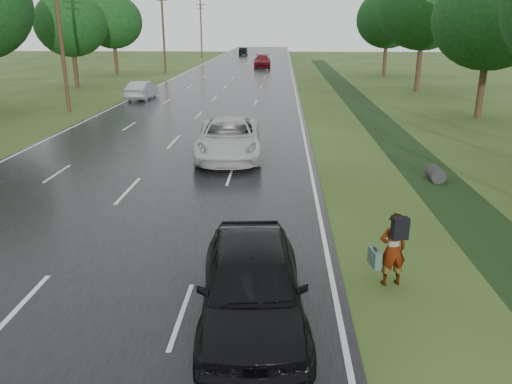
{
  "coord_description": "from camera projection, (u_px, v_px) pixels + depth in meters",
  "views": [
    {
      "loc": [
        5.49,
        -8.86,
        5.72
      ],
      "look_at": [
        4.82,
        4.31,
        1.3
      ],
      "focal_mm": 35.0,
      "sensor_mm": 36.0,
      "label": 1
    }
  ],
  "objects": [
    {
      "name": "edge_stripe_east",
      "position": [
        294.0,
        82.0,
        52.75
      ],
      "size": [
        0.12,
        180.0,
        0.01
      ],
      "primitive_type": "cube",
      "color": "silver",
      "rests_on": "road"
    },
    {
      "name": "dark_sedan",
      "position": [
        252.0,
        285.0,
        9.73
      ],
      "size": [
        2.44,
        5.23,
        1.73
      ],
      "primitive_type": "imported",
      "rotation": [
        0.0,
        0.0,
        0.08
      ],
      "color": "black",
      "rests_on": "road"
    },
    {
      "name": "utility_pole_far",
      "position": [
        163.0,
        30.0,
        61.35
      ],
      "size": [
        1.6,
        0.26,
        10.0
      ],
      "color": "#312314",
      "rests_on": "ground"
    },
    {
      "name": "tree_east_d",
      "position": [
        425.0,
        8.0,
        43.33
      ],
      "size": [
        8.0,
        8.0,
        10.76
      ],
      "color": "#312314",
      "rests_on": "ground"
    },
    {
      "name": "tree_east_f",
      "position": [
        388.0,
        19.0,
        56.85
      ],
      "size": [
        7.2,
        7.2,
        9.62
      ],
      "color": "#312314",
      "rests_on": "ground"
    },
    {
      "name": "silver_sedan",
      "position": [
        142.0,
        90.0,
        40.37
      ],
      "size": [
        1.72,
        4.39,
        1.42
      ],
      "primitive_type": "imported",
      "rotation": [
        0.0,
        0.0,
        3.09
      ],
      "color": "gray",
      "rests_on": "road"
    },
    {
      "name": "road",
      "position": [
        230.0,
        82.0,
        53.08
      ],
      "size": [
        14.0,
        180.0,
        0.04
      ],
      "primitive_type": "cube",
      "color": "black",
      "rests_on": "ground"
    },
    {
      "name": "utility_pole_mid",
      "position": [
        60.0,
        34.0,
        32.94
      ],
      "size": [
        1.6,
        0.26,
        10.0
      ],
      "color": "#312314",
      "rests_on": "ground"
    },
    {
      "name": "drainage_ditch",
      "position": [
        389.0,
        133.0,
        27.63
      ],
      "size": [
        2.2,
        120.0,
        0.56
      ],
      "color": "black",
      "rests_on": "ground"
    },
    {
      "name": "edge_stripe_west",
      "position": [
        168.0,
        81.0,
        53.4
      ],
      "size": [
        0.12,
        180.0,
        0.01
      ],
      "primitive_type": "cube",
      "color": "silver",
      "rests_on": "road"
    },
    {
      "name": "pedestrian",
      "position": [
        392.0,
        248.0,
        11.31
      ],
      "size": [
        0.87,
        0.67,
        1.76
      ],
      "rotation": [
        0.0,
        0.0,
        3.34
      ],
      "color": "#A5998C",
      "rests_on": "ground"
    },
    {
      "name": "utility_pole_distant",
      "position": [
        201.0,
        28.0,
        89.76
      ],
      "size": [
        1.6,
        0.26,
        10.0
      ],
      "color": "#312314",
      "rests_on": "ground"
    },
    {
      "name": "center_line",
      "position": [
        230.0,
        81.0,
        53.08
      ],
      "size": [
        0.12,
        180.0,
        0.01
      ],
      "primitive_type": "cube",
      "color": "silver",
      "rests_on": "road"
    },
    {
      "name": "tree_west_d",
      "position": [
        70.0,
        24.0,
        46.24
      ],
      "size": [
        6.6,
        6.6,
        8.8
      ],
      "color": "#312314",
      "rests_on": "ground"
    },
    {
      "name": "tree_west_f",
      "position": [
        113.0,
        22.0,
        59.43
      ],
      "size": [
        7.0,
        7.0,
        9.29
      ],
      "color": "#312314",
      "rests_on": "ground"
    },
    {
      "name": "far_car_dark",
      "position": [
        243.0,
        51.0,
        99.54
      ],
      "size": [
        1.57,
        4.45,
        1.46
      ],
      "primitive_type": "imported",
      "rotation": [
        0.0,
        0.0,
        3.15
      ],
      "color": "black",
      "rests_on": "road"
    },
    {
      "name": "far_car_red",
      "position": [
        262.0,
        61.0,
        70.7
      ],
      "size": [
        2.53,
        5.85,
        1.68
      ],
      "primitive_type": "imported",
      "rotation": [
        0.0,
        0.0,
        0.03
      ],
      "color": "maroon",
      "rests_on": "road"
    },
    {
      "name": "ground",
      "position": [
        17.0,
        312.0,
        10.47
      ],
      "size": [
        220.0,
        220.0,
        0.0
      ],
      "primitive_type": "plane",
      "color": "#2F4518",
      "rests_on": "ground"
    },
    {
      "name": "white_pickup",
      "position": [
        229.0,
        138.0,
        22.42
      ],
      "size": [
        3.25,
        6.33,
        1.71
      ],
      "primitive_type": "imported",
      "rotation": [
        0.0,
        0.0,
        0.07
      ],
      "color": "#BDBDBD",
      "rests_on": "road"
    },
    {
      "name": "tree_east_c",
      "position": [
        491.0,
        18.0,
        30.38
      ],
      "size": [
        7.0,
        7.0,
        9.29
      ],
      "color": "#312314",
      "rests_on": "ground"
    }
  ]
}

